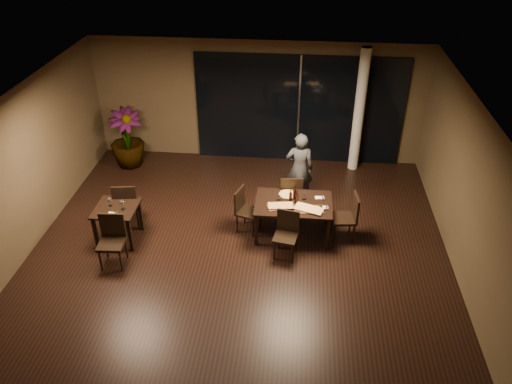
% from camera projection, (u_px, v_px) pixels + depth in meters
% --- Properties ---
extents(ground, '(8.00, 8.00, 0.00)m').
position_uv_depth(ground, '(238.00, 255.00, 9.53)').
color(ground, black).
rests_on(ground, ground).
extents(wall_back, '(8.00, 0.10, 3.00)m').
position_uv_depth(wall_back, '(258.00, 101.00, 12.13)').
color(wall_back, '#493C27').
rests_on(wall_back, ground).
extents(wall_left, '(0.10, 8.00, 3.00)m').
position_uv_depth(wall_left, '(16.00, 178.00, 9.06)').
color(wall_left, '#493C27').
rests_on(wall_left, ground).
extents(wall_right, '(0.10, 8.00, 3.00)m').
position_uv_depth(wall_right, '(475.00, 201.00, 8.40)').
color(wall_right, '#493C27').
rests_on(wall_right, ground).
extents(ceiling, '(8.00, 8.00, 0.04)m').
position_uv_depth(ceiling, '(235.00, 108.00, 7.91)').
color(ceiling, silver).
rests_on(ceiling, wall_back).
extents(window_panel, '(5.00, 0.06, 2.70)m').
position_uv_depth(window_panel, '(299.00, 110.00, 12.05)').
color(window_panel, black).
rests_on(window_panel, ground).
extents(column, '(0.24, 0.24, 3.00)m').
position_uv_depth(column, '(359.00, 111.00, 11.60)').
color(column, silver).
rests_on(column, ground).
extents(main_table, '(1.50, 1.00, 0.75)m').
position_uv_depth(main_table, '(293.00, 206.00, 9.76)').
color(main_table, black).
rests_on(main_table, ground).
extents(side_table, '(0.80, 0.80, 0.75)m').
position_uv_depth(side_table, '(117.00, 213.00, 9.65)').
color(side_table, black).
rests_on(side_table, ground).
extents(chair_main_far, '(0.50, 0.50, 0.99)m').
position_uv_depth(chair_main_far, '(291.00, 194.00, 10.35)').
color(chair_main_far, black).
rests_on(chair_main_far, ground).
extents(chair_main_near, '(0.50, 0.50, 0.92)m').
position_uv_depth(chair_main_near, '(287.00, 231.00, 9.33)').
color(chair_main_near, black).
rests_on(chair_main_near, ground).
extents(chair_main_left, '(0.55, 0.55, 0.93)m').
position_uv_depth(chair_main_left, '(245.00, 208.00, 9.98)').
color(chair_main_left, black).
rests_on(chair_main_left, ground).
extents(chair_main_right, '(0.51, 0.51, 0.99)m').
position_uv_depth(chair_main_right, '(349.00, 215.00, 9.71)').
color(chair_main_right, black).
rests_on(chair_main_right, ground).
extents(chair_side_far, '(0.54, 0.54, 1.02)m').
position_uv_depth(chair_side_far, '(127.00, 203.00, 10.05)').
color(chair_side_far, black).
rests_on(chair_side_far, ground).
extents(chair_side_near, '(0.49, 0.49, 0.99)m').
position_uv_depth(chair_side_near, '(112.00, 237.00, 9.11)').
color(chair_side_near, black).
rests_on(chair_side_near, ground).
extents(diner, '(0.56, 0.38, 1.64)m').
position_uv_depth(diner, '(299.00, 168.00, 10.72)').
color(diner, '#2E3033').
rests_on(diner, ground).
extents(potted_plant, '(1.05, 1.05, 1.46)m').
position_uv_depth(potted_plant, '(127.00, 138.00, 12.14)').
color(potted_plant, '#1D4818').
rests_on(potted_plant, ground).
extents(pizza_board_left, '(0.55, 0.38, 0.01)m').
position_uv_depth(pizza_board_left, '(281.00, 207.00, 9.59)').
color(pizza_board_left, '#4B2B18').
rests_on(pizza_board_left, main_table).
extents(pizza_board_right, '(0.59, 0.36, 0.01)m').
position_uv_depth(pizza_board_right, '(309.00, 210.00, 9.51)').
color(pizza_board_right, '#422B15').
rests_on(pizza_board_right, main_table).
extents(oblong_pizza_left, '(0.49, 0.27, 0.02)m').
position_uv_depth(oblong_pizza_left, '(281.00, 206.00, 9.58)').
color(oblong_pizza_left, '#6A090D').
rests_on(oblong_pizza_left, pizza_board_left).
extents(oblong_pizza_right, '(0.58, 0.40, 0.02)m').
position_uv_depth(oblong_pizza_right, '(309.00, 209.00, 9.50)').
color(oblong_pizza_right, maroon).
rests_on(oblong_pizza_right, pizza_board_right).
extents(round_pizza, '(0.33, 0.33, 0.01)m').
position_uv_depth(round_pizza, '(287.00, 194.00, 9.96)').
color(round_pizza, '#AE3413').
rests_on(round_pizza, main_table).
extents(bottle_a, '(0.06, 0.06, 0.26)m').
position_uv_depth(bottle_a, '(291.00, 196.00, 9.69)').
color(bottle_a, black).
rests_on(bottle_a, main_table).
extents(bottle_b, '(0.06, 0.06, 0.28)m').
position_uv_depth(bottle_b, '(297.00, 197.00, 9.64)').
color(bottle_b, black).
rests_on(bottle_b, main_table).
extents(bottle_c, '(0.07, 0.07, 0.32)m').
position_uv_depth(bottle_c, '(295.00, 192.00, 9.75)').
color(bottle_c, black).
rests_on(bottle_c, main_table).
extents(tumbler_left, '(0.07, 0.07, 0.08)m').
position_uv_depth(tumbler_left, '(279.00, 198.00, 9.78)').
color(tumbler_left, white).
rests_on(tumbler_left, main_table).
extents(tumbler_right, '(0.08, 0.08, 0.09)m').
position_uv_depth(tumbler_right, '(304.00, 197.00, 9.80)').
color(tumbler_right, white).
rests_on(tumbler_right, main_table).
extents(napkin_near, '(0.18, 0.11, 0.01)m').
position_uv_depth(napkin_near, '(323.00, 207.00, 9.57)').
color(napkin_near, silver).
rests_on(napkin_near, main_table).
extents(napkin_far, '(0.19, 0.13, 0.01)m').
position_uv_depth(napkin_far, '(320.00, 198.00, 9.86)').
color(napkin_far, white).
rests_on(napkin_far, main_table).
extents(wine_glass_a, '(0.08, 0.08, 0.17)m').
position_uv_depth(wine_glass_a, '(110.00, 202.00, 9.58)').
color(wine_glass_a, white).
rests_on(wine_glass_a, side_table).
extents(wine_glass_b, '(0.09, 0.09, 0.20)m').
position_uv_depth(wine_glass_b, '(122.00, 205.00, 9.48)').
color(wine_glass_b, white).
rests_on(wine_glass_b, side_table).
extents(side_napkin, '(0.20, 0.14, 0.01)m').
position_uv_depth(side_napkin, '(112.00, 214.00, 9.38)').
color(side_napkin, white).
rests_on(side_napkin, side_table).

